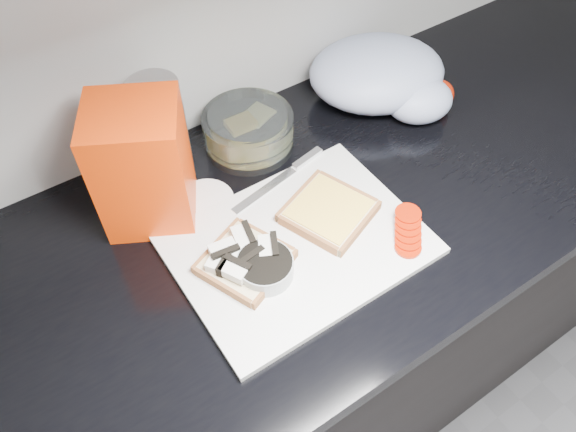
% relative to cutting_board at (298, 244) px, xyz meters
% --- Properties ---
extents(base_cabinet, '(3.50, 0.60, 0.86)m').
position_rel_cutting_board_xyz_m(base_cabinet, '(0.13, 0.06, -0.48)').
color(base_cabinet, black).
rests_on(base_cabinet, ground).
extents(countertop, '(3.50, 0.64, 0.04)m').
position_rel_cutting_board_xyz_m(countertop, '(0.13, 0.06, -0.03)').
color(countertop, black).
rests_on(countertop, base_cabinet).
extents(cutting_board, '(0.40, 0.30, 0.01)m').
position_rel_cutting_board_xyz_m(cutting_board, '(0.00, 0.00, 0.00)').
color(cutting_board, silver).
rests_on(cutting_board, countertop).
extents(bread_left, '(0.17, 0.17, 0.04)m').
position_rel_cutting_board_xyz_m(bread_left, '(-0.10, 0.01, 0.02)').
color(bread_left, beige).
rests_on(bread_left, cutting_board).
extents(bread_right, '(0.18, 0.18, 0.02)m').
position_rel_cutting_board_xyz_m(bread_right, '(0.08, 0.02, 0.02)').
color(bread_right, beige).
rests_on(bread_right, cutting_board).
extents(tomato_slices, '(0.09, 0.10, 0.02)m').
position_rel_cutting_board_xyz_m(tomato_slices, '(0.16, -0.09, 0.02)').
color(tomato_slices, '#9E1903').
rests_on(tomato_slices, cutting_board).
extents(knife, '(0.21, 0.05, 0.01)m').
position_rel_cutting_board_xyz_m(knife, '(0.08, 0.14, 0.01)').
color(knife, silver).
rests_on(knife, cutting_board).
extents(seed_tub, '(0.09, 0.09, 0.05)m').
position_rel_cutting_board_xyz_m(seed_tub, '(-0.08, -0.02, 0.02)').
color(seed_tub, '#A0A5A5').
rests_on(seed_tub, countertop).
extents(tub_lid, '(0.13, 0.13, 0.01)m').
position_rel_cutting_board_xyz_m(tub_lid, '(-0.08, 0.17, -0.00)').
color(tub_lid, white).
rests_on(tub_lid, countertop).
extents(glass_bowl, '(0.17, 0.17, 0.07)m').
position_rel_cutting_board_xyz_m(glass_bowl, '(0.06, 0.25, 0.03)').
color(glass_bowl, silver).
rests_on(glass_bowl, countertop).
extents(bread_bag, '(0.19, 0.18, 0.22)m').
position_rel_cutting_board_xyz_m(bread_bag, '(-0.16, 0.20, 0.11)').
color(bread_bag, '#FE3204').
rests_on(bread_bag, countertop).
extents(steel_canister, '(0.09, 0.09, 0.21)m').
position_rel_cutting_board_xyz_m(steel_canister, '(-0.10, 0.26, 0.10)').
color(steel_canister, '#B6B6BB').
rests_on(steel_canister, countertop).
extents(grocery_bag, '(0.34, 0.33, 0.12)m').
position_rel_cutting_board_xyz_m(grocery_bag, '(0.36, 0.22, 0.05)').
color(grocery_bag, '#9EA6C3').
rests_on(grocery_bag, countertop).
extents(whole_tomatoes, '(0.06, 0.06, 0.06)m').
position_rel_cutting_board_xyz_m(whole_tomatoes, '(0.44, 0.14, 0.02)').
color(whole_tomatoes, '#9E1903').
rests_on(whole_tomatoes, countertop).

